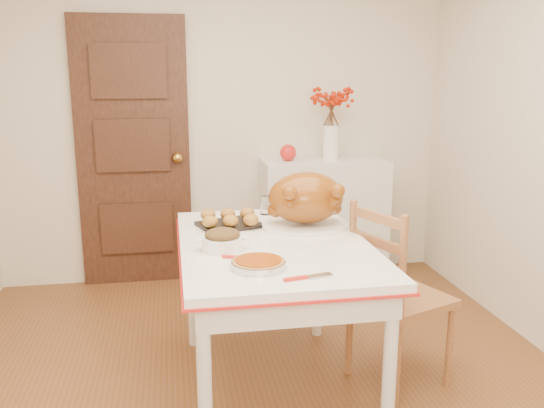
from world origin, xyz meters
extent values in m
cube|color=beige|center=(0.00, 2.00, 1.25)|extent=(3.50, 0.00, 2.50)
cube|color=black|center=(-0.70, 1.97, 1.03)|extent=(0.85, 0.06, 2.06)
cube|color=white|center=(0.77, 1.78, 0.49)|extent=(0.97, 0.43, 0.97)
sphere|color=red|center=(0.47, 1.78, 1.04)|extent=(0.13, 0.13, 0.13)
cylinder|color=#853100|center=(-0.06, -0.21, 0.85)|extent=(0.30, 0.30, 0.05)
cylinder|color=white|center=(0.12, 0.72, 0.88)|extent=(0.07, 0.07, 0.11)
camera|label=1|loc=(-0.42, -2.55, 1.66)|focal=38.07mm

